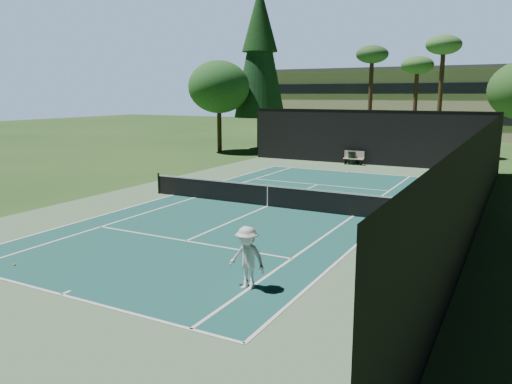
% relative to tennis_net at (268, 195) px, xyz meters
% --- Properties ---
extents(ground, '(160.00, 160.00, 0.00)m').
position_rel_tennis_net_xyz_m(ground, '(0.00, 0.00, -0.56)').
color(ground, '#284E1D').
rests_on(ground, ground).
extents(apron_slab, '(18.00, 32.00, 0.01)m').
position_rel_tennis_net_xyz_m(apron_slab, '(0.00, 0.00, -0.55)').
color(apron_slab, '#5D7F59').
rests_on(apron_slab, ground).
extents(court_surface, '(10.97, 23.77, 0.01)m').
position_rel_tennis_net_xyz_m(court_surface, '(0.00, 0.00, -0.55)').
color(court_surface, '#1A564E').
rests_on(court_surface, ground).
extents(court_lines, '(11.07, 23.87, 0.01)m').
position_rel_tennis_net_xyz_m(court_lines, '(0.00, 0.00, -0.54)').
color(court_lines, white).
rests_on(court_lines, ground).
extents(tennis_net, '(12.90, 0.10, 1.10)m').
position_rel_tennis_net_xyz_m(tennis_net, '(0.00, 0.00, 0.00)').
color(tennis_net, black).
rests_on(tennis_net, ground).
extents(fence, '(18.04, 32.05, 4.03)m').
position_rel_tennis_net_xyz_m(fence, '(0.00, 0.06, 1.45)').
color(fence, black).
rests_on(fence, ground).
extents(player, '(1.19, 0.78, 1.73)m').
position_rel_tennis_net_xyz_m(player, '(4.06, -9.21, 0.31)').
color(player, white).
rests_on(player, ground).
extents(tennis_ball_a, '(0.07, 0.07, 0.07)m').
position_rel_tennis_net_xyz_m(tennis_ball_a, '(-3.09, -10.98, -0.52)').
color(tennis_ball_a, '#CFEC35').
rests_on(tennis_ball_a, ground).
extents(tennis_ball_b, '(0.08, 0.08, 0.08)m').
position_rel_tennis_net_xyz_m(tennis_ball_b, '(-2.29, 3.58, -0.52)').
color(tennis_ball_b, '#BCDA31').
rests_on(tennis_ball_b, ground).
extents(tennis_ball_c, '(0.06, 0.06, 0.06)m').
position_rel_tennis_net_xyz_m(tennis_ball_c, '(-0.13, 2.08, -0.53)').
color(tennis_ball_c, '#B2CC2E').
rests_on(tennis_ball_c, ground).
extents(tennis_ball_d, '(0.07, 0.07, 0.07)m').
position_rel_tennis_net_xyz_m(tennis_ball_d, '(-6.63, 2.76, -0.52)').
color(tennis_ball_d, gold).
rests_on(tennis_ball_d, ground).
extents(park_bench, '(1.50, 0.45, 1.02)m').
position_rel_tennis_net_xyz_m(park_bench, '(-0.71, 15.56, -0.01)').
color(park_bench, beige).
rests_on(park_bench, ground).
extents(trash_bin, '(0.56, 0.56, 0.95)m').
position_rel_tennis_net_xyz_m(trash_bin, '(-0.89, 15.62, -0.08)').
color(trash_bin, black).
rests_on(trash_bin, ground).
extents(pine_tree, '(4.80, 4.80, 15.00)m').
position_rel_tennis_net_xyz_m(pine_tree, '(-12.00, 22.00, 9.00)').
color(pine_tree, '#44321D').
rests_on(pine_tree, ground).
extents(palm_a, '(2.80, 2.80, 9.32)m').
position_rel_tennis_net_xyz_m(palm_a, '(-2.00, 24.00, 7.63)').
color(palm_a, '#452C1D').
rests_on(palm_a, ground).
extents(palm_b, '(2.80, 2.80, 8.42)m').
position_rel_tennis_net_xyz_m(palm_b, '(1.50, 26.00, 6.80)').
color(palm_b, '#492E1F').
rests_on(palm_b, ground).
extents(palm_c, '(2.80, 2.80, 9.77)m').
position_rel_tennis_net_xyz_m(palm_c, '(4.00, 23.00, 8.05)').
color(palm_c, '#44301D').
rests_on(palm_c, ground).
extents(decid_tree_c, '(5.44, 5.44, 8.09)m').
position_rel_tennis_net_xyz_m(decid_tree_c, '(-14.00, 18.00, 5.21)').
color(decid_tree_c, '#402F1B').
rests_on(decid_tree_c, ground).
extents(campus_building, '(40.50, 12.50, 8.30)m').
position_rel_tennis_net_xyz_m(campus_building, '(0.00, 45.98, 3.65)').
color(campus_building, beige).
rests_on(campus_building, ground).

